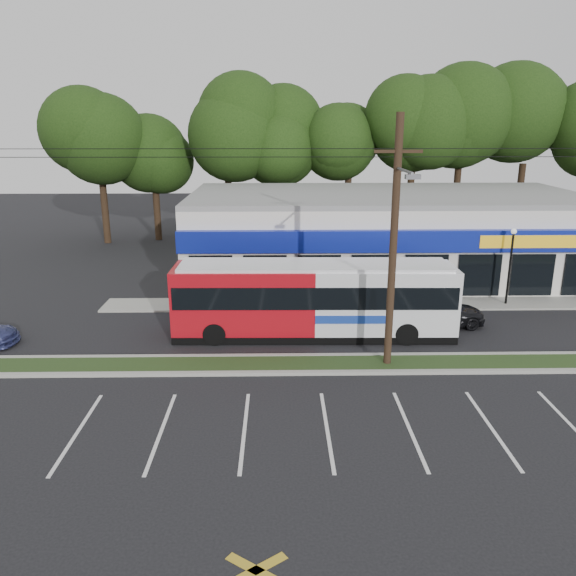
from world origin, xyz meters
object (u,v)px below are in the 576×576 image
(metrobus, at_px, (314,298))
(car_dark, at_px, (437,312))
(pedestrian_b, at_px, (349,309))
(utility_pole, at_px, (390,237))
(lamp_post, at_px, (511,258))
(pedestrian_a, at_px, (430,303))

(metrobus, distance_m, car_dark, 6.24)
(metrobus, distance_m, pedestrian_b, 2.59)
(utility_pole, height_order, lamp_post, utility_pole)
(lamp_post, height_order, pedestrian_a, lamp_post)
(utility_pole, bearing_deg, pedestrian_a, 58.41)
(pedestrian_a, bearing_deg, metrobus, -0.13)
(pedestrian_b, bearing_deg, lamp_post, -157.72)
(lamp_post, distance_m, pedestrian_a, 5.73)
(utility_pole, relative_size, metrobus, 3.85)
(utility_pole, xyz_separation_m, lamp_post, (8.17, 7.87, -2.74))
(utility_pole, height_order, pedestrian_a, utility_pole)
(car_dark, bearing_deg, utility_pole, 134.98)
(pedestrian_a, bearing_deg, car_dark, 81.35)
(lamp_post, xyz_separation_m, metrobus, (-10.82, -4.30, -0.83))
(pedestrian_a, bearing_deg, utility_pole, 41.47)
(lamp_post, distance_m, metrobus, 11.67)
(metrobus, relative_size, pedestrian_a, 6.63)
(car_dark, relative_size, pedestrian_b, 2.96)
(car_dark, bearing_deg, pedestrian_a, 0.04)
(metrobus, bearing_deg, utility_pole, -52.63)
(lamp_post, bearing_deg, pedestrian_a, -152.77)
(pedestrian_b, bearing_deg, utility_pole, 104.30)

